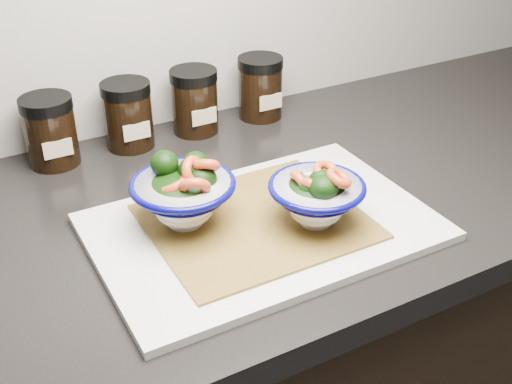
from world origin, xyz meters
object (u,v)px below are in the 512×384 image
bowl_right (317,196)px  cutting_board (263,227)px  spice_jar_c (195,101)px  bowl_left (184,193)px  spice_jar_d (260,87)px  spice_jar_a (50,131)px  spice_jar_b (128,115)px

bowl_right → cutting_board: bearing=148.7°
cutting_board → spice_jar_c: size_ratio=3.98×
cutting_board → bowl_right: size_ratio=3.48×
bowl_left → spice_jar_d: 0.39m
spice_jar_a → spice_jar_c: size_ratio=1.00×
bowl_left → spice_jar_c: bearing=63.5°
bowl_right → spice_jar_b: 0.39m
spice_jar_b → bowl_right: bearing=-70.3°
bowl_left → spice_jar_a: size_ratio=1.24×
bowl_left → spice_jar_b: size_ratio=1.24×
cutting_board → bowl_left: size_ratio=3.21×
bowl_left → spice_jar_a: 0.30m
cutting_board → spice_jar_d: 0.38m
cutting_board → spice_jar_b: spice_jar_b is taller
bowl_left → bowl_right: bowl_left is taller
bowl_left → spice_jar_d: bowl_left is taller
cutting_board → spice_jar_a: 0.39m
cutting_board → spice_jar_b: size_ratio=3.98×
cutting_board → bowl_left: (-0.09, 0.05, 0.05)m
spice_jar_a → bowl_right: bearing=-54.8°
bowl_left → spice_jar_a: bowl_left is taller
spice_jar_d → spice_jar_c: bearing=180.0°
spice_jar_c → spice_jar_b: bearing=180.0°
bowl_right → spice_jar_c: 0.37m
spice_jar_b → bowl_left: bearing=-94.1°
bowl_left → spice_jar_b: (0.02, 0.28, -0.00)m
spice_jar_d → cutting_board: bearing=-118.6°
spice_jar_a → spice_jar_b: bearing=0.0°
cutting_board → spice_jar_a: (-0.20, 0.33, 0.05)m
spice_jar_a → bowl_left: bearing=-69.2°
cutting_board → bowl_right: bearing=-31.3°
cutting_board → spice_jar_b: bearing=102.1°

